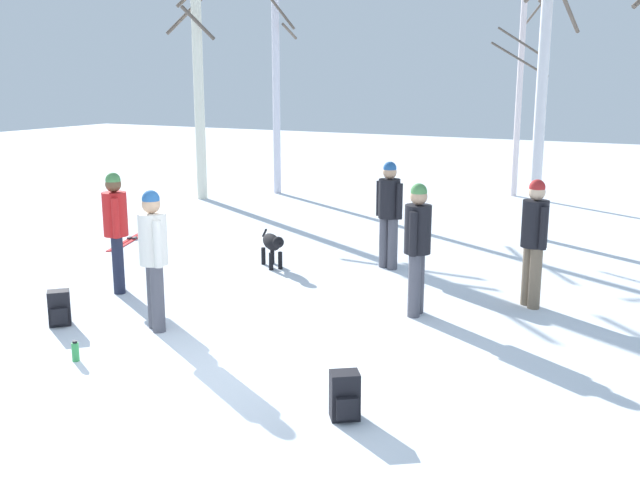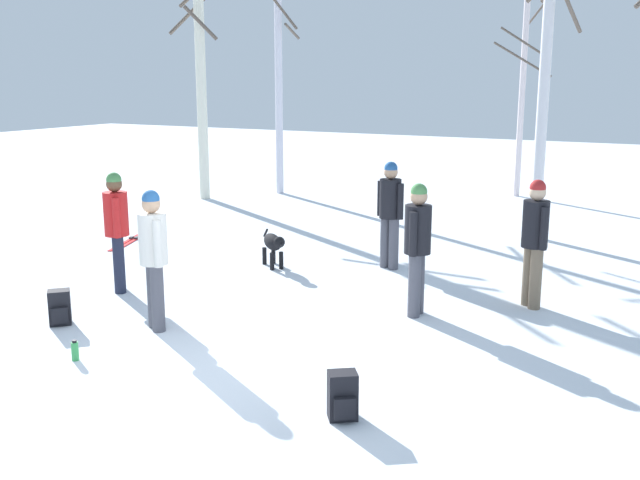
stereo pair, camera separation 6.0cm
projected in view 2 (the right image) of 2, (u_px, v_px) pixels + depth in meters
name	position (u px, v px, depth m)	size (l,w,h in m)	color
ground_plane	(226.00, 376.00, 7.61)	(60.00, 60.00, 0.00)	white
person_0	(153.00, 251.00, 8.81)	(0.44, 0.34, 1.72)	#4C4C56
person_1	(418.00, 241.00, 9.34)	(0.34, 0.52, 1.72)	#4C4C56
person_2	(390.00, 208.00, 11.65)	(0.50, 0.34, 1.72)	#4C4C56
person_3	(535.00, 235.00, 9.67)	(0.38, 0.41, 1.72)	#72604C
person_4	(117.00, 224.00, 10.38)	(0.39, 0.40, 1.72)	#1E2338
dog	(273.00, 244.00, 11.83)	(0.72, 0.61, 0.57)	black
ski_pair_lying_0	(133.00, 239.00, 13.91)	(0.83, 1.88, 0.05)	red
backpack_0	(343.00, 396.00, 6.62)	(0.34, 0.34, 0.44)	black
backpack_1	(60.00, 308.00, 9.14)	(0.34, 0.34, 0.44)	black
water_bottle_0	(75.00, 351.00, 8.01)	(0.08, 0.08, 0.23)	green
birch_tree_0	(200.00, 51.00, 17.76)	(1.49, 1.45, 6.89)	silver
birch_tree_1	(279.00, 63.00, 18.68)	(1.22, 1.26, 6.40)	silver
birch_tree_2	(522.00, 92.00, 18.32)	(1.38, 1.38, 5.03)	silver
birch_tree_3	(546.00, 76.00, 13.41)	(1.15, 1.13, 5.68)	silver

